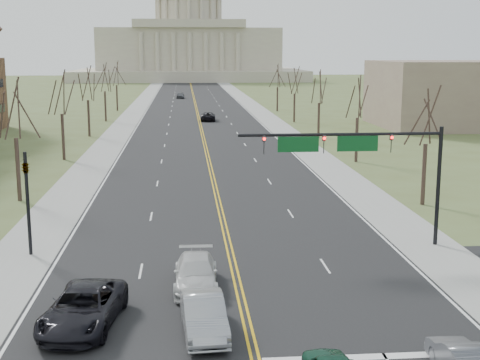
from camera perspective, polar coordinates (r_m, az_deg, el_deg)
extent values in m
plane|color=#4F592C|center=(27.11, 1.13, -14.30)|extent=(600.00, 600.00, 0.00)
cube|color=black|center=(134.90, -3.73, 6.05)|extent=(20.00, 380.00, 0.01)
cube|color=black|center=(32.61, 0.03, -9.80)|extent=(120.00, 14.00, 0.01)
cube|color=gray|center=(135.20, -8.85, 5.96)|extent=(4.00, 380.00, 0.03)
cube|color=gray|center=(135.66, 1.37, 6.11)|extent=(4.00, 380.00, 0.03)
cube|color=gold|center=(134.90, -3.73, 6.06)|extent=(0.42, 380.00, 0.01)
cube|color=silver|center=(135.07, -7.91, 5.98)|extent=(0.15, 380.00, 0.01)
cube|color=silver|center=(135.44, 0.44, 6.10)|extent=(0.15, 380.00, 0.01)
cube|color=silver|center=(27.16, 12.26, -14.48)|extent=(9.50, 0.50, 0.01)
cube|color=#BAB59B|center=(274.56, -4.34, 8.97)|extent=(90.00, 60.00, 4.00)
cube|color=#BAB59B|center=(274.39, -4.37, 11.06)|extent=(70.00, 40.00, 16.00)
cube|color=#BAB59B|center=(254.08, -4.35, 13.21)|extent=(42.00, 3.00, 3.00)
cylinder|color=#BAB59B|center=(274.77, -4.41, 13.98)|extent=(24.00, 24.00, 12.00)
cylinder|color=black|center=(41.54, 16.56, -0.54)|extent=(0.24, 0.24, 7.20)
cylinder|color=black|center=(39.24, 8.61, 3.87)|extent=(12.00, 0.18, 0.18)
imported|color=black|center=(40.11, 12.77, 3.08)|extent=(0.35, 0.40, 1.10)
sphere|color=#FF0C0C|center=(39.93, 12.85, 3.55)|extent=(0.18, 0.18, 0.18)
imported|color=black|center=(39.09, 7.16, 3.07)|extent=(0.35, 0.40, 1.10)
sphere|color=#FF0C0C|center=(38.90, 7.22, 3.55)|extent=(0.18, 0.18, 0.18)
imported|color=black|center=(38.52, 2.05, 3.03)|extent=(0.35, 0.40, 1.10)
sphere|color=#FF0C0C|center=(38.33, 2.08, 3.52)|extent=(0.18, 0.18, 0.18)
cube|color=#0C4C1E|center=(39.56, 10.00, 3.08)|extent=(2.40, 0.12, 0.90)
cube|color=#0C4C1E|center=(38.81, 4.99, 3.06)|extent=(2.40, 0.12, 0.90)
cylinder|color=black|center=(39.85, -17.65, -1.97)|extent=(0.20, 0.20, 6.00)
imported|color=black|center=(39.43, -17.84, 1.15)|extent=(0.32, 0.36, 0.99)
cylinder|color=#32231D|center=(52.47, 15.42, 0.45)|extent=(0.32, 0.32, 4.68)
cylinder|color=#32231D|center=(54.71, -18.41, 0.85)|extent=(0.32, 0.32, 4.95)
cylinder|color=#32231D|center=(71.33, 9.92, 3.39)|extent=(0.32, 0.32, 4.68)
cylinder|color=#32231D|center=(74.08, -14.86, 3.57)|extent=(0.32, 0.32, 4.95)
cylinder|color=#32231D|center=(90.68, 6.73, 5.07)|extent=(0.32, 0.32, 4.68)
cylinder|color=#32231D|center=(93.72, -12.78, 5.15)|extent=(0.32, 0.32, 4.95)
cylinder|color=#32231D|center=(110.26, 4.66, 6.15)|extent=(0.32, 0.32, 4.68)
cylinder|color=#32231D|center=(113.48, -11.41, 6.18)|extent=(0.32, 0.32, 4.95)
cylinder|color=#32231D|center=(129.97, 3.21, 6.90)|extent=(0.32, 0.32, 4.68)
cylinder|color=#32231D|center=(133.32, -10.45, 6.90)|extent=(0.32, 0.32, 4.95)
cube|color=#786255|center=(109.23, 18.27, 7.00)|extent=(25.00, 20.00, 10.00)
imported|color=#52555B|center=(26.01, 18.46, -14.40)|extent=(1.44, 4.05, 1.33)
imported|color=#929499|center=(28.22, -3.11, -11.46)|extent=(2.02, 4.95, 1.60)
imported|color=black|center=(29.61, -13.24, -10.57)|extent=(3.57, 6.33, 1.67)
imported|color=silver|center=(33.38, -3.79, -7.94)|extent=(2.23, 5.25, 1.51)
imported|color=black|center=(112.50, -2.74, 5.45)|extent=(2.62, 5.27, 1.44)
imported|color=#53555B|center=(165.78, -5.11, 7.21)|extent=(1.99, 4.42, 1.47)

